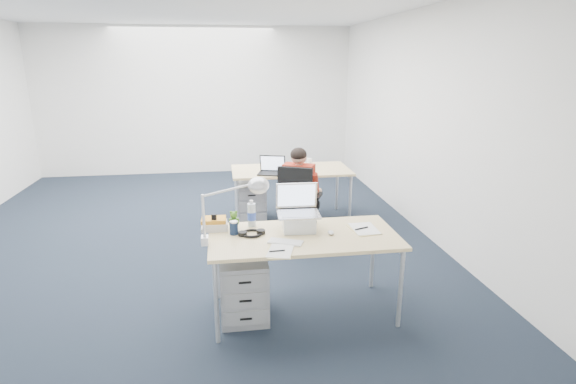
{
  "coord_description": "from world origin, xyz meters",
  "views": [
    {
      "loc": [
        0.45,
        -5.47,
        2.15
      ],
      "look_at": [
        1.11,
        -1.07,
        0.85
      ],
      "focal_mm": 28.0,
      "sensor_mm": 36.0,
      "label": 1
    }
  ],
  "objects_px": {
    "headphones": "(252,233)",
    "cordless_phone": "(214,223)",
    "seated_person": "(301,193)",
    "far_cup": "(309,162)",
    "can_koozie": "(234,228)",
    "wireless_keyboard": "(286,242)",
    "computer_mouse": "(331,233)",
    "bear_figurine": "(234,220)",
    "desk_lamp": "(225,210)",
    "office_chair": "(299,221)",
    "drawer_pedestal_far": "(251,202)",
    "silver_laptop": "(299,209)",
    "desk_near": "(304,240)",
    "water_bottle": "(252,213)",
    "book_stack": "(214,224)",
    "dark_laptop": "(271,165)",
    "sunglasses": "(312,223)",
    "desk_far": "(291,172)"
  },
  "relations": [
    {
      "from": "headphones",
      "to": "cordless_phone",
      "type": "bearing_deg",
      "value": 146.75
    },
    {
      "from": "seated_person",
      "to": "cordless_phone",
      "type": "distance_m",
      "value": 1.83
    },
    {
      "from": "seated_person",
      "to": "far_cup",
      "type": "xyz_separation_m",
      "value": [
        0.27,
        0.89,
        0.19
      ]
    },
    {
      "from": "can_koozie",
      "to": "headphones",
      "type": "bearing_deg",
      "value": -13.36
    },
    {
      "from": "wireless_keyboard",
      "to": "computer_mouse",
      "type": "xyz_separation_m",
      "value": [
        0.41,
        0.13,
        0.01
      ]
    },
    {
      "from": "bear_figurine",
      "to": "desk_lamp",
      "type": "xyz_separation_m",
      "value": [
        -0.07,
        -0.32,
        0.2
      ]
    },
    {
      "from": "office_chair",
      "to": "headphones",
      "type": "xyz_separation_m",
      "value": [
        -0.66,
        -1.48,
        0.47
      ]
    },
    {
      "from": "seated_person",
      "to": "drawer_pedestal_far",
      "type": "xyz_separation_m",
      "value": [
        -0.58,
        0.73,
        -0.32
      ]
    },
    {
      "from": "office_chair",
      "to": "silver_laptop",
      "type": "height_order",
      "value": "silver_laptop"
    },
    {
      "from": "seated_person",
      "to": "bear_figurine",
      "type": "xyz_separation_m",
      "value": [
        -0.87,
        -1.46,
        0.22
      ]
    },
    {
      "from": "desk_near",
      "to": "water_bottle",
      "type": "height_order",
      "value": "water_bottle"
    },
    {
      "from": "office_chair",
      "to": "headphones",
      "type": "distance_m",
      "value": 1.69
    },
    {
      "from": "silver_laptop",
      "to": "desk_lamp",
      "type": "distance_m",
      "value": 0.67
    },
    {
      "from": "drawer_pedestal_far",
      "to": "wireless_keyboard",
      "type": "bearing_deg",
      "value": -87.39
    },
    {
      "from": "drawer_pedestal_far",
      "to": "book_stack",
      "type": "height_order",
      "value": "book_stack"
    },
    {
      "from": "headphones",
      "to": "can_koozie",
      "type": "bearing_deg",
      "value": 157.49
    },
    {
      "from": "office_chair",
      "to": "bear_figurine",
      "type": "xyz_separation_m",
      "value": [
        -0.81,
        -1.31,
        0.53
      ]
    },
    {
      "from": "bear_figurine",
      "to": "desk_lamp",
      "type": "bearing_deg",
      "value": -85.69
    },
    {
      "from": "bear_figurine",
      "to": "dark_laptop",
      "type": "height_order",
      "value": "dark_laptop"
    },
    {
      "from": "book_stack",
      "to": "far_cup",
      "type": "relative_size",
      "value": 2.21
    },
    {
      "from": "headphones",
      "to": "far_cup",
      "type": "xyz_separation_m",
      "value": [
        0.99,
        2.53,
        0.03
      ]
    },
    {
      "from": "seated_person",
      "to": "headphones",
      "type": "xyz_separation_m",
      "value": [
        -0.72,
        -1.63,
        0.16
      ]
    },
    {
      "from": "seated_person",
      "to": "silver_laptop",
      "type": "bearing_deg",
      "value": -74.56
    },
    {
      "from": "drawer_pedestal_far",
      "to": "sunglasses",
      "type": "xyz_separation_m",
      "value": [
        0.42,
        -2.18,
        0.47
      ]
    },
    {
      "from": "water_bottle",
      "to": "cordless_phone",
      "type": "xyz_separation_m",
      "value": [
        -0.33,
        -0.07,
        -0.04
      ]
    },
    {
      "from": "headphones",
      "to": "book_stack",
      "type": "xyz_separation_m",
      "value": [
        -0.31,
        0.18,
        0.03
      ]
    },
    {
      "from": "can_koozie",
      "to": "office_chair",
      "type": "bearing_deg",
      "value": 60.64
    },
    {
      "from": "silver_laptop",
      "to": "wireless_keyboard",
      "type": "xyz_separation_m",
      "value": [
        -0.15,
        -0.27,
        -0.19
      ]
    },
    {
      "from": "desk_far",
      "to": "can_koozie",
      "type": "relative_size",
      "value": 13.52
    },
    {
      "from": "computer_mouse",
      "to": "bear_figurine",
      "type": "height_order",
      "value": "bear_figurine"
    },
    {
      "from": "silver_laptop",
      "to": "water_bottle",
      "type": "xyz_separation_m",
      "value": [
        -0.4,
        0.16,
        -0.07
      ]
    },
    {
      "from": "sunglasses",
      "to": "desk_lamp",
      "type": "height_order",
      "value": "desk_lamp"
    },
    {
      "from": "wireless_keyboard",
      "to": "water_bottle",
      "type": "distance_m",
      "value": 0.51
    },
    {
      "from": "far_cup",
      "to": "wireless_keyboard",
      "type": "bearing_deg",
      "value": -105.03
    },
    {
      "from": "headphones",
      "to": "far_cup",
      "type": "bearing_deg",
      "value": 59.35
    },
    {
      "from": "drawer_pedestal_far",
      "to": "far_cup",
      "type": "xyz_separation_m",
      "value": [
        0.85,
        0.16,
        0.51
      ]
    },
    {
      "from": "can_koozie",
      "to": "desk_near",
      "type": "bearing_deg",
      "value": -10.38
    },
    {
      "from": "drawer_pedestal_far",
      "to": "computer_mouse",
      "type": "height_order",
      "value": "computer_mouse"
    },
    {
      "from": "headphones",
      "to": "can_koozie",
      "type": "distance_m",
      "value": 0.16
    },
    {
      "from": "desk_near",
      "to": "computer_mouse",
      "type": "xyz_separation_m",
      "value": [
        0.23,
        -0.02,
        0.06
      ]
    },
    {
      "from": "can_koozie",
      "to": "far_cup",
      "type": "bearing_deg",
      "value": 65.3
    },
    {
      "from": "desk_lamp",
      "to": "water_bottle",
      "type": "bearing_deg",
      "value": 47.58
    },
    {
      "from": "headphones",
      "to": "sunglasses",
      "type": "xyz_separation_m",
      "value": [
        0.56,
        0.18,
        -0.01
      ]
    },
    {
      "from": "water_bottle",
      "to": "bear_figurine",
      "type": "relative_size",
      "value": 1.45
    },
    {
      "from": "seated_person",
      "to": "bear_figurine",
      "type": "relative_size",
      "value": 7.04
    },
    {
      "from": "desk_near",
      "to": "desk_far",
      "type": "height_order",
      "value": "same"
    },
    {
      "from": "desk_far",
      "to": "silver_laptop",
      "type": "relative_size",
      "value": 4.12
    },
    {
      "from": "water_bottle",
      "to": "book_stack",
      "type": "height_order",
      "value": "water_bottle"
    },
    {
      "from": "desk_far",
      "to": "cordless_phone",
      "type": "distance_m",
      "value": 2.42
    },
    {
      "from": "desk_far",
      "to": "drawer_pedestal_far",
      "type": "distance_m",
      "value": 0.69
    }
  ]
}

